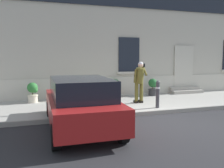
# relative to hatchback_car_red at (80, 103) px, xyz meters

# --- Properties ---
(ground_plane) EXTENTS (80.00, 80.00, 0.00)m
(ground_plane) POSITION_rel_hatchback_car_red_xyz_m (2.68, 0.01, -0.79)
(ground_plane) COLOR #232326
(sidewalk) EXTENTS (24.00, 3.60, 0.15)m
(sidewalk) POSITION_rel_hatchback_car_red_xyz_m (2.68, 2.81, -0.71)
(sidewalk) COLOR #99968E
(sidewalk) RESTS_ON ground
(curb_edge) EXTENTS (24.00, 0.12, 0.15)m
(curb_edge) POSITION_rel_hatchback_car_red_xyz_m (2.68, 0.95, -0.71)
(curb_edge) COLOR gray
(curb_edge) RESTS_ON ground
(building_facade) EXTENTS (24.00, 1.52, 7.50)m
(building_facade) POSITION_rel_hatchback_car_red_xyz_m (2.68, 5.29, 2.94)
(building_facade) COLOR #B2AD9E
(building_facade) RESTS_ON ground
(entrance_stoop) EXTENTS (1.81, 0.64, 0.32)m
(entrance_stoop) POSITION_rel_hatchback_car_red_xyz_m (6.55, 4.34, -0.51)
(entrance_stoop) COLOR #9E998E
(entrance_stoop) RESTS_ON sidewalk
(hatchback_car_red) EXTENTS (1.86, 4.10, 1.50)m
(hatchback_car_red) POSITION_rel_hatchback_car_red_xyz_m (0.00, 0.00, 0.00)
(hatchback_car_red) COLOR maroon
(hatchback_car_red) RESTS_ON ground
(bollard_near_person) EXTENTS (0.15, 0.15, 1.04)m
(bollard_near_person) POSITION_rel_hatchback_car_red_xyz_m (3.23, 1.36, -0.08)
(bollard_near_person) COLOR #333338
(bollard_near_person) RESTS_ON sidewalk
(person_on_phone) EXTENTS (0.51, 0.51, 1.74)m
(person_on_phone) POSITION_rel_hatchback_car_red_xyz_m (2.96, 2.42, 0.36)
(person_on_phone) COLOR #514C1E
(person_on_phone) RESTS_ON sidewalk
(planter_cream) EXTENTS (0.44, 0.44, 0.86)m
(planter_cream) POSITION_rel_hatchback_car_red_xyz_m (-1.30, 3.95, -0.18)
(planter_cream) COLOR beige
(planter_cream) RESTS_ON sidewalk
(planter_olive) EXTENTS (0.44, 0.44, 0.86)m
(planter_olive) POSITION_rel_hatchback_car_red_xyz_m (0.61, 3.86, -0.18)
(planter_olive) COLOR #606B38
(planter_olive) RESTS_ON sidewalk
(planter_terracotta) EXTENTS (0.44, 0.44, 0.86)m
(planter_terracotta) POSITION_rel_hatchback_car_red_xyz_m (2.52, 4.25, -0.18)
(planter_terracotta) COLOR #B25B38
(planter_terracotta) RESTS_ON sidewalk
(planter_charcoal) EXTENTS (0.44, 0.44, 0.86)m
(planter_charcoal) POSITION_rel_hatchback_car_red_xyz_m (4.43, 4.05, -0.18)
(planter_charcoal) COLOR #2D2D30
(planter_charcoal) RESTS_ON sidewalk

